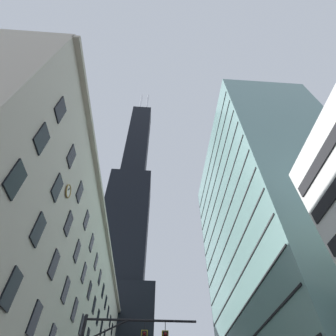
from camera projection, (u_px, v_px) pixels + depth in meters
station_building at (33, 325)px, 36.16m from camera, size 16.58×69.28×28.11m
dark_skyscraper at (121, 254)px, 94.31m from camera, size 25.57×25.57×182.42m
glass_office_midrise at (274, 241)px, 48.48m from camera, size 18.36×38.34×57.46m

